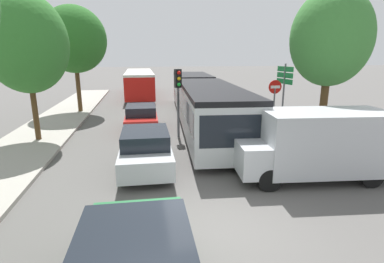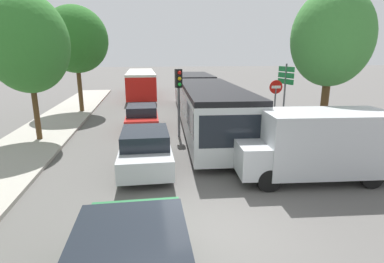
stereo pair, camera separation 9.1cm
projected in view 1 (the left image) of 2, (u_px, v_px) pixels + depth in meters
name	position (u px, v px, depth m)	size (l,w,h in m)	color
ground_plane	(220.00, 234.00, 7.01)	(200.00, 200.00, 0.00)	#565451
kerb_strip_left	(53.00, 125.00, 17.64)	(3.20, 34.66, 0.14)	#9E998E
articulated_bus	(201.00, 98.00, 18.37)	(3.85, 17.63, 2.60)	silver
city_bus_rear	(139.00, 82.00, 29.90)	(2.59, 11.49, 2.47)	red
queued_car_silver	(146.00, 149.00, 10.92)	(1.85, 4.23, 1.46)	#B7BABF
queued_car_red	(141.00, 117.00, 16.55)	(1.76, 4.04, 1.40)	#B21E19
white_van	(317.00, 143.00, 9.91)	(5.15, 2.38, 2.31)	#B7BABF
traffic_light	(178.00, 88.00, 14.73)	(0.37, 0.39, 3.40)	#56595E
no_entry_sign	(274.00, 98.00, 15.53)	(0.70, 0.08, 2.82)	#56595E
direction_sign_post	(284.00, 82.00, 16.82)	(0.27, 1.39, 3.60)	#56595E
tree_left_mid	(25.00, 46.00, 13.28)	(3.61, 3.61, 6.77)	#51381E
tree_left_far	(74.00, 40.00, 20.31)	(4.36, 4.36, 7.31)	#51381E
tree_right_near	(331.00, 38.00, 12.60)	(3.34, 3.34, 6.79)	#51381E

